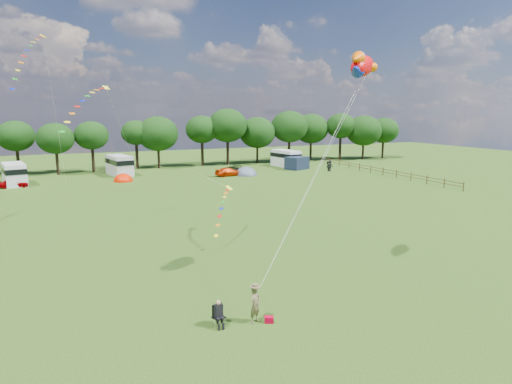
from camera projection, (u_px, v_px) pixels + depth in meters
name	position (u px, v px, depth m)	size (l,w,h in m)	color
ground_plane	(311.00, 286.00, 24.06)	(180.00, 180.00, 0.00)	black
tree_line	(179.00, 131.00, 74.69)	(102.98, 10.98, 10.27)	black
fence	(377.00, 170.00, 67.44)	(0.12, 33.12, 1.20)	#472D19
car_a	(14.00, 183.00, 55.29)	(1.40, 3.55, 1.18)	#9F0004
car_c	(229.00, 172.00, 65.38)	(1.76, 4.18, 1.25)	#BE2902
car_d	(240.00, 170.00, 67.59)	(2.23, 4.93, 1.34)	black
campervan_b	(14.00, 173.00, 57.12)	(3.70, 6.34, 2.91)	silver
campervan_c	(119.00, 165.00, 66.14)	(3.85, 6.62, 3.05)	#BEBEC0
campervan_d	(286.00, 158.00, 76.47)	(3.56, 6.35, 2.94)	white
tent_orange	(123.00, 181.00, 60.52)	(2.71, 2.97, 2.12)	red
tent_greyblue	(246.00, 175.00, 66.41)	(3.43, 3.75, 2.55)	#4B5568
awning_navy	(297.00, 163.00, 72.92)	(3.43, 2.79, 2.14)	#182339
kite_flyer	(255.00, 305.00, 19.73)	(0.63, 0.42, 1.74)	brown
camp_chair	(218.00, 311.00, 19.38)	(0.63, 0.63, 1.28)	#99999E
kite_bag	(269.00, 320.00, 19.82)	(0.42, 0.28, 0.30)	#A5001E
fish_kite	(361.00, 66.00, 23.19)	(3.05, 2.70, 1.73)	#EC0507
streamer_kite_a	(30.00, 52.00, 41.11)	(3.31, 5.61, 5.76)	gold
streamer_kite_b	(89.00, 100.00, 34.68)	(4.24, 4.61, 3.77)	yellow
streamer_kite_c	(224.00, 202.00, 32.58)	(3.09, 4.90, 2.77)	#F1FF1F
walker_a	(328.00, 166.00, 70.39)	(0.79, 0.49, 1.62)	black
walker_b	(330.00, 166.00, 70.46)	(1.17, 0.54, 1.81)	black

